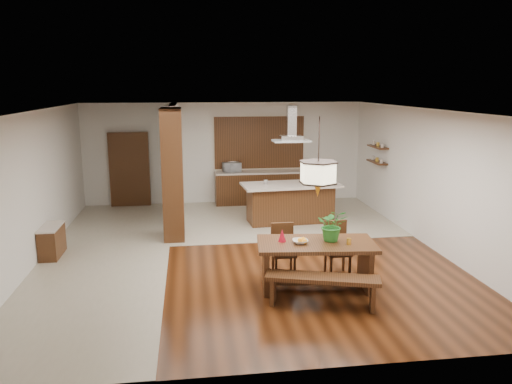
{
  "coord_description": "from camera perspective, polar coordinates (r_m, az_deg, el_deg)",
  "views": [
    {
      "loc": [
        -1.04,
        -9.83,
        3.39
      ],
      "look_at": [
        0.3,
        0.0,
        1.25
      ],
      "focal_mm": 35.0,
      "sensor_mm": 36.0,
      "label": 1
    }
  ],
  "objects": [
    {
      "name": "room_shell",
      "position": [
        9.97,
        -1.71,
        4.52
      ],
      "size": [
        9.0,
        9.04,
        2.92
      ],
      "color": "#331709",
      "rests_on": "ground"
    },
    {
      "name": "tile_hallway",
      "position": [
        10.54,
        -16.8,
        -7.11
      ],
      "size": [
        2.5,
        9.0,
        0.01
      ],
      "primitive_type": "cube",
      "color": "#B5AC97",
      "rests_on": "ground"
    },
    {
      "name": "tile_kitchen",
      "position": [
        12.99,
        2.66,
        -2.95
      ],
      "size": [
        5.5,
        4.0,
        0.01
      ],
      "primitive_type": "cube",
      "color": "#B5AC97",
      "rests_on": "ground"
    },
    {
      "name": "soffit_band",
      "position": [
        9.9,
        -1.74,
        9.24
      ],
      "size": [
        8.0,
        9.0,
        0.02
      ],
      "primitive_type": "cube",
      "color": "#3A1E0E",
      "rests_on": "room_shell"
    },
    {
      "name": "partition_pier",
      "position": [
        11.21,
        -9.49,
        2.03
      ],
      "size": [
        0.45,
        1.0,
        2.9
      ],
      "primitive_type": "cube",
      "color": "#331C0E",
      "rests_on": "ground"
    },
    {
      "name": "partition_stub",
      "position": [
        13.28,
        -9.25,
        3.61
      ],
      "size": [
        0.18,
        2.4,
        2.9
      ],
      "primitive_type": "cube",
      "color": "silver",
      "rests_on": "ground"
    },
    {
      "name": "hallway_console",
      "position": [
        10.85,
        -22.3,
        -5.23
      ],
      "size": [
        0.37,
        0.88,
        0.63
      ],
      "primitive_type": "cube",
      "color": "#331C0E",
      "rests_on": "ground"
    },
    {
      "name": "hallway_doorway",
      "position": [
        14.52,
        -14.24,
        2.51
      ],
      "size": [
        1.1,
        0.2,
        2.1
      ],
      "primitive_type": "cube",
      "color": "#331C0E",
      "rests_on": "ground"
    },
    {
      "name": "rear_counter",
      "position": [
        14.47,
        0.5,
        0.55
      ],
      "size": [
        2.6,
        0.62,
        0.95
      ],
      "color": "#331C0E",
      "rests_on": "ground"
    },
    {
      "name": "kitchen_window",
      "position": [
        14.53,
        0.36,
        5.68
      ],
      "size": [
        2.6,
        0.08,
        1.5
      ],
      "primitive_type": "cube",
      "color": "olive",
      "rests_on": "room_shell"
    },
    {
      "name": "shelf_lower",
      "position": [
        13.51,
        13.66,
        3.35
      ],
      "size": [
        0.26,
        0.9,
        0.04
      ],
      "primitive_type": "cube",
      "color": "#331C0E",
      "rests_on": "room_shell"
    },
    {
      "name": "shelf_upper",
      "position": [
        13.46,
        13.74,
        5.03
      ],
      "size": [
        0.26,
        0.9,
        0.04
      ],
      "primitive_type": "cube",
      "color": "#331C0E",
      "rests_on": "room_shell"
    },
    {
      "name": "dining_table",
      "position": [
        8.49,
        6.87,
        -7.11
      ],
      "size": [
        2.04,
        1.17,
        0.81
      ],
      "rotation": [
        0.0,
        0.0,
        -0.1
      ],
      "color": "#331C0E",
      "rests_on": "ground"
    },
    {
      "name": "dining_bench",
      "position": [
        7.97,
        7.57,
        -11.16
      ],
      "size": [
        1.8,
        0.87,
        0.49
      ],
      "primitive_type": null,
      "rotation": [
        0.0,
        0.0,
        -0.29
      ],
      "color": "#331C0E",
      "rests_on": "ground"
    },
    {
      "name": "dining_chair_left",
      "position": [
        9.04,
        3.2,
        -6.7
      ],
      "size": [
        0.42,
        0.42,
        0.94
      ],
      "primitive_type": null,
      "rotation": [
        0.0,
        0.0,
        -0.01
      ],
      "color": "#331C0E",
      "rests_on": "ground"
    },
    {
      "name": "dining_chair_right",
      "position": [
        9.17,
        9.33,
        -6.46
      ],
      "size": [
        0.44,
        0.44,
        0.97
      ],
      "primitive_type": null,
      "rotation": [
        0.0,
        0.0,
        0.02
      ],
      "color": "#331C0E",
      "rests_on": "ground"
    },
    {
      "name": "pendant_lantern",
      "position": [
        8.1,
        7.16,
        3.96
      ],
      "size": [
        0.64,
        0.64,
        1.31
      ],
      "primitive_type": null,
      "color": "beige",
      "rests_on": "room_shell"
    },
    {
      "name": "foliage_plant",
      "position": [
        8.46,
        8.74,
        -3.75
      ],
      "size": [
        0.59,
        0.54,
        0.55
      ],
      "primitive_type": "imported",
      "rotation": [
        0.0,
        0.0,
        -0.25
      ],
      "color": "#287A29",
      "rests_on": "dining_table"
    },
    {
      "name": "fruit_bowl",
      "position": [
        8.33,
        5.08,
        -5.66
      ],
      "size": [
        0.26,
        0.26,
        0.06
      ],
      "primitive_type": "imported",
      "rotation": [
        0.0,
        0.0,
        -0.03
      ],
      "color": "#B7B2A0",
      "rests_on": "dining_table"
    },
    {
      "name": "napkin_cone",
      "position": [
        8.38,
        3.0,
        -4.98
      ],
      "size": [
        0.18,
        0.18,
        0.21
      ],
      "primitive_type": "cone",
      "rotation": [
        0.0,
        0.0,
        0.4
      ],
      "color": "#B10C20",
      "rests_on": "dining_table"
    },
    {
      "name": "gold_ornament",
      "position": [
        8.38,
        10.57,
        -5.56
      ],
      "size": [
        0.09,
        0.09,
        0.11
      ],
      "primitive_type": "cylinder",
      "rotation": [
        0.0,
        0.0,
        -0.18
      ],
      "color": "gold",
      "rests_on": "dining_table"
    },
    {
      "name": "kitchen_island",
      "position": [
        12.5,
        3.93,
        -1.19
      ],
      "size": [
        2.47,
        1.23,
        0.99
      ],
      "rotation": [
        0.0,
        0.0,
        0.08
      ],
      "color": "#331C0E",
      "rests_on": "ground"
    },
    {
      "name": "range_hood",
      "position": [
        12.21,
        4.06,
        7.79
      ],
      "size": [
        0.9,
        0.55,
        0.87
      ],
      "primitive_type": null,
      "color": "silver",
      "rests_on": "room_shell"
    },
    {
      "name": "island_cup",
      "position": [
        12.41,
        5.67,
        1.2
      ],
      "size": [
        0.13,
        0.13,
        0.1
      ],
      "primitive_type": "imported",
      "rotation": [
        0.0,
        0.0,
        -0.05
      ],
      "color": "white",
      "rests_on": "kitchen_island"
    },
    {
      "name": "microwave",
      "position": [
        14.27,
        -2.8,
        2.85
      ],
      "size": [
        0.55,
        0.44,
        0.27
      ],
      "primitive_type": "imported",
      "rotation": [
        0.0,
        0.0,
        0.25
      ],
      "color": "silver",
      "rests_on": "rear_counter"
    }
  ]
}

